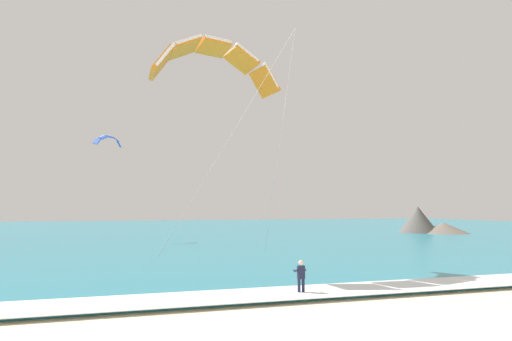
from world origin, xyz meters
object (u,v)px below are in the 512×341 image
at_px(surfboard, 301,297).
at_px(kite_primary, 215,60).
at_px(kitesurfer, 301,277).
at_px(kite_distant, 109,140).

height_order(surfboard, kite_primary, kite_primary).
xyz_separation_m(kitesurfer, kite_distant, (-10.02, 36.39, 11.47)).
distance_m(kitesurfer, kite_distant, 39.45).
bearing_deg(surfboard, kite_primary, 105.35).
bearing_deg(surfboard, kite_distant, 105.38).
xyz_separation_m(surfboard, kitesurfer, (0.00, 0.02, 0.91)).
distance_m(surfboard, kite_distant, 39.74).
distance_m(surfboard, kitesurfer, 0.91).
height_order(kitesurfer, kite_primary, kite_primary).
relative_size(surfboard, kite_distant, 0.43).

